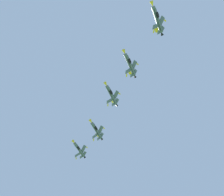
% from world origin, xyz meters
% --- Properties ---
extents(fighter_jet_lead, '(7.73, 15.64, 7.75)m').
position_xyz_m(fighter_jet_lead, '(20.62, 36.69, 111.41)').
color(fighter_jet_lead, '#4C5666').
extents(fighter_jet_left_wing, '(7.63, 15.64, 7.92)m').
position_xyz_m(fighter_jet_left_wing, '(7.23, 56.62, 110.36)').
color(fighter_jet_left_wing, '#4C5666').
extents(fighter_jet_right_wing, '(7.92, 15.64, 7.37)m').
position_xyz_m(fighter_jet_right_wing, '(-3.50, 73.79, 111.28)').
color(fighter_jet_right_wing, '#4C5666').
extents(fighter_jet_left_outer, '(7.64, 15.64, 7.90)m').
position_xyz_m(fighter_jet_left_outer, '(-14.38, 95.18, 108.69)').
color(fighter_jet_left_outer, '#4C5666').
extents(fighter_jet_right_outer, '(7.91, 15.64, 7.39)m').
position_xyz_m(fighter_jet_right_outer, '(-27.61, 111.88, 111.14)').
color(fighter_jet_right_outer, '#4C5666').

